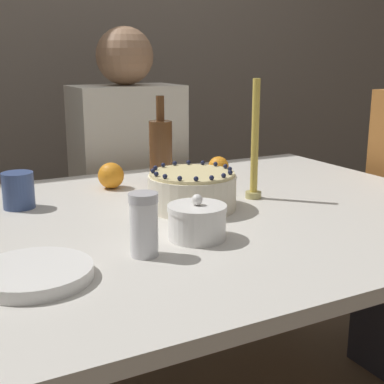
# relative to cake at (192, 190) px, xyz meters

# --- Properties ---
(wall_behind) EXTENTS (8.00, 0.05, 2.60)m
(wall_behind) POSITION_rel_cake_xyz_m (0.01, 1.37, 0.52)
(wall_behind) COLOR slate
(wall_behind) RESTS_ON ground_plane
(dining_table) EXTENTS (1.42, 1.09, 0.73)m
(dining_table) POSITION_rel_cake_xyz_m (0.01, -0.03, -0.15)
(dining_table) COLOR beige
(dining_table) RESTS_ON ground_plane
(cake) EXTENTS (0.23, 0.23, 0.11)m
(cake) POSITION_rel_cake_xyz_m (0.00, 0.00, 0.00)
(cake) COLOR #EFE5CC
(cake) RESTS_ON dining_table
(sugar_bowl) EXTENTS (0.13, 0.13, 0.10)m
(sugar_bowl) POSITION_rel_cake_xyz_m (-0.10, -0.21, -0.01)
(sugar_bowl) COLOR white
(sugar_bowl) RESTS_ON dining_table
(sugar_shaker) EXTENTS (0.06, 0.06, 0.13)m
(sugar_shaker) POSITION_rel_cake_xyz_m (-0.24, -0.25, 0.02)
(sugar_shaker) COLOR white
(sugar_shaker) RESTS_ON dining_table
(plate_stack) EXTENTS (0.21, 0.21, 0.02)m
(plate_stack) POSITION_rel_cake_xyz_m (-0.46, -0.27, -0.04)
(plate_stack) COLOR white
(plate_stack) RESTS_ON dining_table
(candle) EXTENTS (0.04, 0.04, 0.33)m
(candle) POSITION_rel_cake_xyz_m (0.20, 0.01, 0.09)
(candle) COLOR tan
(candle) RESTS_ON dining_table
(bottle) EXTENTS (0.07, 0.07, 0.27)m
(bottle) POSITION_rel_cake_xyz_m (0.05, 0.29, 0.05)
(bottle) COLOR brown
(bottle) RESTS_ON dining_table
(cup) EXTENTS (0.08, 0.08, 0.09)m
(cup) POSITION_rel_cake_xyz_m (-0.39, 0.21, -0.00)
(cup) COLOR #384C7F
(cup) RESTS_ON dining_table
(orange_fruit_0) EXTENTS (0.07, 0.07, 0.07)m
(orange_fruit_0) POSITION_rel_cake_xyz_m (0.25, 0.28, -0.01)
(orange_fruit_0) COLOR orange
(orange_fruit_0) RESTS_ON dining_table
(orange_fruit_2) EXTENTS (0.08, 0.08, 0.08)m
(orange_fruit_2) POSITION_rel_cake_xyz_m (-0.11, 0.30, -0.01)
(orange_fruit_2) COLOR orange
(orange_fruit_2) RESTS_ON dining_table
(person_man_blue_shirt) EXTENTS (0.40, 0.34, 1.21)m
(person_man_blue_shirt) POSITION_rel_cake_xyz_m (0.10, 0.71, -0.25)
(person_man_blue_shirt) COLOR #2D2D38
(person_man_blue_shirt) RESTS_ON ground_plane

